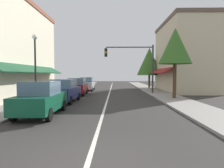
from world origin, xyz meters
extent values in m
plane|color=#33302D|center=(0.00, 18.00, 0.00)|extent=(80.00, 80.00, 0.00)
cube|color=gray|center=(-5.50, 18.00, 0.06)|extent=(2.60, 56.00, 0.12)
cube|color=gray|center=(5.50, 18.00, 0.06)|extent=(2.60, 56.00, 0.12)
cube|color=silver|center=(0.00, 18.00, 0.00)|extent=(0.14, 52.00, 0.01)
cube|color=slate|center=(-6.86, 12.00, 1.40)|extent=(0.08, 10.64, 1.80)
cube|color=#194C2D|center=(-6.25, 12.00, 2.60)|extent=(1.27, 11.76, 0.73)
cube|color=slate|center=(-6.86, 8.92, 5.96)|extent=(0.08, 1.10, 1.30)
cube|color=slate|center=(-6.86, 15.08, 5.96)|extent=(0.08, 1.10, 1.30)
cube|color=beige|center=(9.37, 20.00, 4.16)|extent=(5.14, 10.00, 8.32)
cube|color=brown|center=(9.37, 20.00, 8.52)|extent=(5.34, 10.20, 0.40)
cube|color=slate|center=(6.86, 20.00, 1.40)|extent=(0.08, 7.60, 1.80)
cube|color=maroon|center=(6.25, 20.00, 2.60)|extent=(1.27, 8.40, 0.73)
cube|color=slate|center=(6.86, 17.80, 5.99)|extent=(0.08, 1.10, 1.30)
cube|color=slate|center=(6.86, 22.20, 5.99)|extent=(0.08, 1.10, 1.30)
cube|color=#0F4C33|center=(-3.16, 5.33, 0.71)|extent=(1.83, 4.15, 0.80)
cube|color=slate|center=(-3.16, 5.23, 1.44)|extent=(1.57, 2.04, 0.66)
cylinder|color=black|center=(-3.99, 6.66, 0.31)|extent=(0.22, 0.63, 0.62)
cylinder|color=black|center=(-2.41, 6.70, 0.31)|extent=(0.22, 0.63, 0.62)
cylinder|color=black|center=(-3.91, 3.96, 0.31)|extent=(0.22, 0.63, 0.62)
cylinder|color=black|center=(-2.33, 4.00, 0.31)|extent=(0.22, 0.63, 0.62)
cube|color=navy|center=(-3.23, 10.08, 0.71)|extent=(1.82, 4.14, 0.80)
cube|color=slate|center=(-3.23, 9.98, 1.44)|extent=(1.57, 2.04, 0.66)
cylinder|color=black|center=(-3.99, 11.45, 0.31)|extent=(0.22, 0.62, 0.62)
cylinder|color=black|center=(-2.40, 11.41, 0.31)|extent=(0.22, 0.62, 0.62)
cylinder|color=black|center=(-4.05, 8.75, 0.31)|extent=(0.22, 0.62, 0.62)
cylinder|color=black|center=(-2.47, 8.71, 0.31)|extent=(0.22, 0.62, 0.62)
cube|color=maroon|center=(-3.27, 15.30, 0.71)|extent=(1.83, 4.14, 0.80)
cube|color=slate|center=(-3.26, 15.20, 1.44)|extent=(1.57, 2.04, 0.66)
cylinder|color=black|center=(-4.09, 16.63, 0.31)|extent=(0.22, 0.63, 0.62)
cylinder|color=black|center=(-2.51, 16.68, 0.31)|extent=(0.22, 0.63, 0.62)
cylinder|color=black|center=(-4.02, 13.93, 0.31)|extent=(0.22, 0.63, 0.62)
cylinder|color=black|center=(-2.44, 13.97, 0.31)|extent=(0.22, 0.63, 0.62)
cube|color=#B7BABF|center=(-3.07, 20.83, 0.71)|extent=(1.76, 4.12, 0.80)
cube|color=slate|center=(-3.07, 20.73, 1.44)|extent=(1.54, 2.01, 0.66)
cylinder|color=black|center=(-3.88, 22.18, 0.31)|extent=(0.21, 0.62, 0.62)
cylinder|color=black|center=(-2.30, 22.19, 0.31)|extent=(0.21, 0.62, 0.62)
cylinder|color=black|center=(-3.85, 19.47, 0.31)|extent=(0.21, 0.62, 0.62)
cylinder|color=black|center=(-2.27, 19.49, 0.31)|extent=(0.21, 0.62, 0.62)
cylinder|color=#333333|center=(4.80, 16.77, 2.69)|extent=(0.18, 0.18, 5.37)
cylinder|color=#333333|center=(2.22, 16.77, 5.12)|extent=(5.15, 0.12, 0.12)
cube|color=black|center=(-0.35, 16.59, 4.52)|extent=(0.30, 0.24, 0.90)
sphere|color=#420F0F|center=(-0.35, 16.46, 4.80)|extent=(0.20, 0.20, 0.20)
sphere|color=yellow|center=(-0.35, 16.46, 4.52)|extent=(0.20, 0.20, 0.20)
sphere|color=#0C3316|center=(-0.35, 16.46, 4.24)|extent=(0.20, 0.20, 0.20)
cylinder|color=black|center=(-4.81, 8.56, 2.24)|extent=(0.12, 0.12, 4.49)
sphere|color=white|center=(-4.81, 8.56, 4.67)|extent=(0.36, 0.36, 0.36)
cylinder|color=#4C331E|center=(5.72, 11.92, 1.72)|extent=(0.30, 0.30, 3.44)
cone|color=#386626|center=(5.72, 11.92, 4.54)|extent=(2.76, 2.76, 3.04)
cylinder|color=#4C331E|center=(5.90, 25.10, 1.30)|extent=(0.30, 0.30, 2.60)
cone|color=#386626|center=(5.90, 25.10, 4.13)|extent=(3.82, 3.82, 4.20)
camera|label=1|loc=(0.65, -4.57, 2.11)|focal=30.94mm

